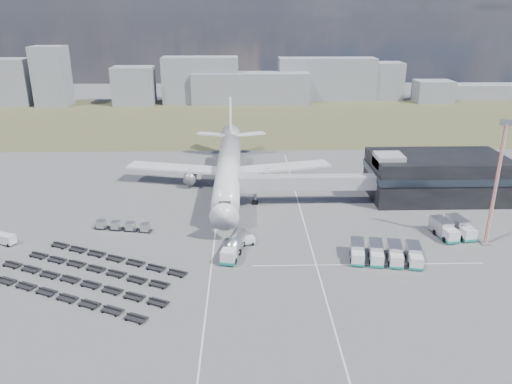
{
  "coord_description": "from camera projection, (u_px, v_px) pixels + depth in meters",
  "views": [
    {
      "loc": [
        3.72,
        -83.56,
        41.62
      ],
      "look_at": [
        6.29,
        17.58,
        4.0
      ],
      "focal_mm": 35.0,
      "sensor_mm": 36.0,
      "label": 1
    }
  ],
  "objects": [
    {
      "name": "skyline",
      "position": [
        196.0,
        83.0,
        228.84
      ],
      "size": [
        318.0,
        25.17,
        25.75
      ],
      "color": "gray",
      "rests_on": "ground"
    },
    {
      "name": "fuel_tanker",
      "position": [
        234.0,
        246.0,
        88.94
      ],
      "size": [
        4.74,
        10.31,
        3.23
      ],
      "rotation": [
        0.0,
        0.0,
        -0.23
      ],
      "color": "silver",
      "rests_on": "ground"
    },
    {
      "name": "service_trucks_near",
      "position": [
        385.0,
        253.0,
        86.68
      ],
      "size": [
        12.87,
        8.47,
        2.65
      ],
      "rotation": [
        0.0,
        0.0,
        -0.17
      ],
      "color": "silver",
      "rests_on": "ground"
    },
    {
      "name": "floodlight_mast",
      "position": [
        496.0,
        184.0,
        89.23
      ],
      "size": [
        2.25,
        1.82,
        23.62
      ],
      "rotation": [
        0.0,
        0.0,
        -0.33
      ],
      "color": "red",
      "rests_on": "ground"
    },
    {
      "name": "jet_bridge",
      "position": [
        299.0,
        183.0,
        110.47
      ],
      "size": [
        30.3,
        3.8,
        7.05
      ],
      "color": "#939399",
      "rests_on": "ground"
    },
    {
      "name": "ground",
      "position": [
        225.0,
        245.0,
        92.72
      ],
      "size": [
        420.0,
        420.0,
        0.0
      ],
      "primitive_type": "plane",
      "color": "#565659",
      "rests_on": "ground"
    },
    {
      "name": "uld_row",
      "position": [
        123.0,
        226.0,
        98.6
      ],
      "size": [
        11.81,
        3.77,
        1.62
      ],
      "rotation": [
        0.0,
        0.0,
        -0.19
      ],
      "color": "black",
      "rests_on": "ground"
    },
    {
      "name": "pushback_tug",
      "position": [
        246.0,
        241.0,
        92.86
      ],
      "size": [
        3.55,
        2.6,
        1.44
      ],
      "primitive_type": "cube",
      "rotation": [
        0.0,
        0.0,
        0.28
      ],
      "color": "silver",
      "rests_on": "ground"
    },
    {
      "name": "airliner",
      "position": [
        229.0,
        166.0,
        121.21
      ],
      "size": [
        51.59,
        64.53,
        17.62
      ],
      "color": "silver",
      "rests_on": "ground"
    },
    {
      "name": "utility_van",
      "position": [
        6.0,
        239.0,
        92.75
      ],
      "size": [
        4.09,
        3.0,
        2.04
      ],
      "primitive_type": "cube",
      "rotation": [
        0.0,
        0.0,
        -0.4
      ],
      "color": "silver",
      "rests_on": "ground"
    },
    {
      "name": "catering_truck",
      "position": [
        232.0,
        171.0,
        130.24
      ],
      "size": [
        3.56,
        5.94,
        2.55
      ],
      "rotation": [
        0.0,
        0.0,
        -0.25
      ],
      "color": "silver",
      "rests_on": "ground"
    },
    {
      "name": "service_trucks_far",
      "position": [
        452.0,
        228.0,
        96.01
      ],
      "size": [
        7.35,
        8.32,
        2.95
      ],
      "rotation": [
        0.0,
        0.0,
        0.19
      ],
      "color": "silver",
      "rests_on": "ground"
    },
    {
      "name": "lane_markings",
      "position": [
        276.0,
        238.0,
        95.76
      ],
      "size": [
        47.12,
        110.0,
        0.01
      ],
      "color": "silver",
      "rests_on": "ground"
    },
    {
      "name": "grass_strip",
      "position": [
        234.0,
        120.0,
        195.78
      ],
      "size": [
        420.0,
        90.0,
        0.01
      ],
      "primitive_type": "cube",
      "color": "#4C4B2D",
      "rests_on": "ground"
    },
    {
      "name": "baggage_dollies",
      "position": [
        85.0,
        275.0,
        81.62
      ],
      "size": [
        34.89,
        26.78,
        0.76
      ],
      "rotation": [
        0.0,
        0.0,
        -0.44
      ],
      "color": "black",
      "rests_on": "ground"
    },
    {
      "name": "terminal",
      "position": [
        436.0,
        176.0,
        114.48
      ],
      "size": [
        30.4,
        16.4,
        11.0
      ],
      "color": "black",
      "rests_on": "ground"
    }
  ]
}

